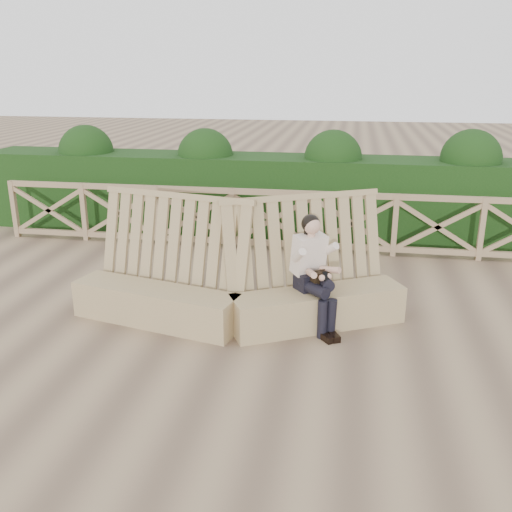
# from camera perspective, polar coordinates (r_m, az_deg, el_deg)

# --- Properties ---
(ground) EXTENTS (60.00, 60.00, 0.00)m
(ground) POSITION_cam_1_polar(r_m,az_deg,el_deg) (7.13, -2.52, -7.78)
(ground) COLOR brown
(ground) RESTS_ON ground
(bench) EXTENTS (4.29, 1.71, 1.61)m
(bench) POSITION_cam_1_polar(r_m,az_deg,el_deg) (7.31, -1.95, -3.63)
(bench) COLOR #9B8458
(bench) RESTS_ON ground
(woman) EXTENTS (0.71, 0.86, 1.43)m
(woman) POSITION_cam_1_polar(r_m,az_deg,el_deg) (7.09, 5.81, -1.22)
(woman) COLOR black
(woman) RESTS_ON ground
(guardrail) EXTENTS (10.10, 0.09, 1.10)m
(guardrail) POSITION_cam_1_polar(r_m,az_deg,el_deg) (10.19, 1.56, 3.64)
(guardrail) COLOR #7C6348
(guardrail) RESTS_ON ground
(hedge) EXTENTS (12.00, 1.20, 1.50)m
(hedge) POSITION_cam_1_polar(r_m,az_deg,el_deg) (11.30, 2.44, 6.13)
(hedge) COLOR black
(hedge) RESTS_ON ground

